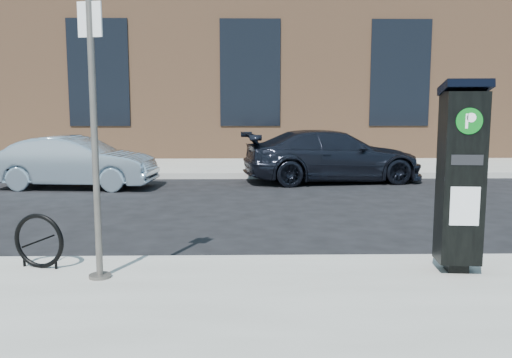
{
  "coord_description": "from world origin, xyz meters",
  "views": [
    {
      "loc": [
        -0.18,
        -6.24,
        1.92
      ],
      "look_at": [
        -0.04,
        0.5,
        1.01
      ],
      "focal_mm": 38.0,
      "sensor_mm": 36.0,
      "label": 1
    }
  ],
  "objects_px": {
    "sign_pole": "(95,142)",
    "parking_kiosk": "(461,175)",
    "car_silver": "(75,162)",
    "car_dark": "(333,156)",
    "bike_rack": "(39,241)"
  },
  "relations": [
    {
      "from": "sign_pole",
      "to": "parking_kiosk",
      "type": "bearing_deg",
      "value": 15.51
    },
    {
      "from": "car_silver",
      "to": "sign_pole",
      "type": "bearing_deg",
      "value": -156.44
    },
    {
      "from": "car_silver",
      "to": "car_dark",
      "type": "height_order",
      "value": "car_dark"
    },
    {
      "from": "bike_rack",
      "to": "car_silver",
      "type": "xyz_separation_m",
      "value": [
        -1.71,
        6.86,
        0.16
      ]
    },
    {
      "from": "parking_kiosk",
      "to": "car_dark",
      "type": "distance_m",
      "value": 8.03
    },
    {
      "from": "sign_pole",
      "to": "car_silver",
      "type": "xyz_separation_m",
      "value": [
        -2.47,
        7.23,
        -0.95
      ]
    },
    {
      "from": "sign_pole",
      "to": "car_dark",
      "type": "height_order",
      "value": "sign_pole"
    },
    {
      "from": "parking_kiosk",
      "to": "sign_pole",
      "type": "distance_m",
      "value": 3.82
    },
    {
      "from": "car_silver",
      "to": "bike_rack",
      "type": "bearing_deg",
      "value": -161.27
    },
    {
      "from": "parking_kiosk",
      "to": "sign_pole",
      "type": "xyz_separation_m",
      "value": [
        -3.8,
        -0.16,
        0.36
      ]
    },
    {
      "from": "parking_kiosk",
      "to": "car_dark",
      "type": "xyz_separation_m",
      "value": [
        -0.06,
        8.01,
        -0.54
      ]
    },
    {
      "from": "parking_kiosk",
      "to": "car_silver",
      "type": "relative_size",
      "value": 0.55
    },
    {
      "from": "parking_kiosk",
      "to": "car_silver",
      "type": "xyz_separation_m",
      "value": [
        -6.26,
        7.07,
        -0.59
      ]
    },
    {
      "from": "parking_kiosk",
      "to": "car_dark",
      "type": "bearing_deg",
      "value": 95.78
    },
    {
      "from": "sign_pole",
      "to": "car_dark",
      "type": "bearing_deg",
      "value": 78.55
    }
  ]
}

